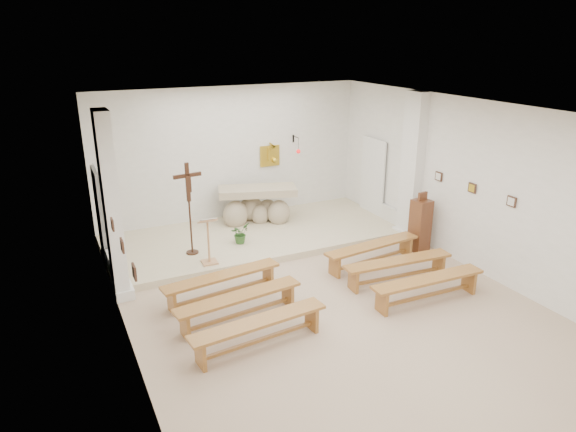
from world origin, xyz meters
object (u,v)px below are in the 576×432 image
crucifix_stand (189,202)px  bench_right_third (428,284)px  bench_left_second (239,302)px  bench_left_third (259,327)px  lectern (209,240)px  bench_left_front (222,281)px  bench_right_front (372,249)px  bench_right_second (398,265)px  altar (257,207)px  donation_pedestal (420,225)px

crucifix_stand → bench_right_third: crucifix_stand is taller
bench_left_second → bench_left_third: same height
lectern → bench_right_third: size_ratio=0.45×
bench_left_front → bench_right_front: (3.36, 0.00, 0.00)m
bench_left_second → bench_left_third: size_ratio=1.00×
bench_left_second → bench_right_second: bearing=-6.9°
crucifix_stand → bench_right_front: crucifix_stand is taller
altar → bench_right_front: size_ratio=0.89×
bench_right_front → bench_left_second: size_ratio=1.00×
donation_pedestal → bench_right_third: size_ratio=0.60×
donation_pedestal → crucifix_stand: bearing=153.6°
bench_right_front → crucifix_stand: bearing=143.5°
lectern → bench_right_second: lectern is taller
bench_left_second → bench_left_third: (0.00, -0.89, 0.00)m
donation_pedestal → bench_left_second: (-4.78, -1.09, -0.25)m
crucifix_stand → bench_right_second: crucifix_stand is taller
bench_right_second → bench_left_third: size_ratio=1.00×
crucifix_stand → bench_right_third: size_ratio=0.88×
bench_right_second → bench_right_third: size_ratio=1.00×
donation_pedestal → bench_left_front: donation_pedestal is taller
lectern → bench_left_third: lectern is taller
bench_left_front → bench_right_third: bearing=-35.2°
bench_left_front → bench_left_third: same height
altar → donation_pedestal: size_ratio=1.49×
lectern → bench_left_front: size_ratio=0.45×
donation_pedestal → bench_left_second: size_ratio=0.60×
altar → lectern: 2.68m
altar → bench_right_third: (1.32, -4.98, -0.17)m
lectern → altar: bearing=48.5°
bench_left_second → donation_pedestal: bearing=5.9°
bench_left_third → bench_right_front: bearing=22.2°
crucifix_stand → bench_left_third: crucifix_stand is taller
donation_pedestal → lectern: bearing=160.4°
crucifix_stand → lectern: bearing=-82.1°
bench_left_front → bench_left_second: bearing=-97.3°
crucifix_stand → bench_right_second: (3.38, -2.85, -0.96)m
crucifix_stand → bench_right_third: bearing=-55.2°
bench_left_second → crucifix_stand: bearing=83.5°
lectern → bench_right_front: bearing=-19.2°
bench_right_front → bench_left_second: 3.47m
bench_right_front → bench_left_front: bearing=173.7°
lectern → bench_right_third: bearing=-41.0°
donation_pedestal → bench_left_front: bearing=176.1°
bench_right_second → donation_pedestal: bearing=41.4°
bench_right_second → bench_left_third: 3.47m
bench_left_third → lectern: bearing=81.3°
bench_left_third → bench_left_front: bearing=84.3°
bench_left_front → donation_pedestal: bearing=-4.9°
crucifix_stand → bench_right_front: bearing=-37.5°
altar → bench_left_second: size_ratio=0.89×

